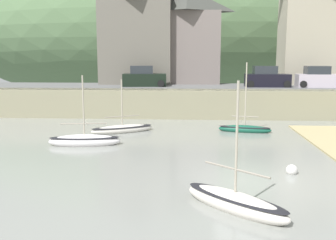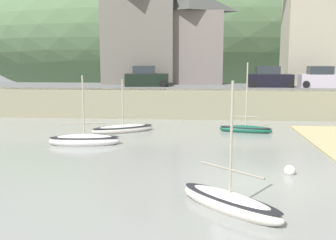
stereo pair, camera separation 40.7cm
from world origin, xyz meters
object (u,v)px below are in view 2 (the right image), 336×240
at_px(fishing_boat_green, 230,202).
at_px(sailboat_far_left, 246,129).
at_px(parked_car_near_slipway, 146,78).
at_px(parked_car_end_of_row, 322,79).
at_px(dinghy_open_wooden, 123,129).
at_px(parked_car_by_wall, 269,78).
at_px(church_with_spire, 321,8).
at_px(waterfront_building_right, 326,26).
at_px(sailboat_nearest_shore, 84,140).
at_px(mooring_buoy, 290,171).
at_px(waterfront_building_centre, 189,35).
at_px(waterfront_building_left, 140,27).

height_order(fishing_boat_green, sailboat_far_left, sailboat_far_left).
bearing_deg(parked_car_near_slipway, parked_car_end_of_row, -6.40).
relative_size(fishing_boat_green, parked_car_near_slipway, 1.10).
distance_m(dinghy_open_wooden, parked_car_by_wall, 16.11).
bearing_deg(church_with_spire, parked_car_near_slipway, -155.12).
height_order(waterfront_building_right, sailboat_nearest_shore, waterfront_building_right).
distance_m(waterfront_building_right, sailboat_nearest_shore, 28.54).
xyz_separation_m(fishing_boat_green, sailboat_far_left, (2.21, 14.26, -0.04)).
distance_m(parked_car_by_wall, parked_car_end_of_row, 4.76).
bearing_deg(dinghy_open_wooden, mooring_buoy, -73.01).
xyz_separation_m(waterfront_building_centre, mooring_buoy, (5.17, -24.26, -7.23)).
bearing_deg(parked_car_end_of_row, waterfront_building_centre, 160.79).
bearing_deg(parked_car_by_wall, sailboat_far_left, -108.57).
distance_m(dinghy_open_wooden, sailboat_far_left, 8.61).
height_order(church_with_spire, dinghy_open_wooden, church_with_spire).
xyz_separation_m(waterfront_building_centre, parked_car_by_wall, (7.59, -4.50, -4.18)).
bearing_deg(sailboat_nearest_shore, sailboat_far_left, 17.89).
distance_m(waterfront_building_centre, fishing_boat_green, 29.62).
distance_m(waterfront_building_left, mooring_buoy, 27.60).
xyz_separation_m(church_with_spire, sailboat_nearest_shore, (-20.14, -23.14, -10.23)).
bearing_deg(waterfront_building_left, mooring_buoy, -66.87).
height_order(waterfront_building_left, parked_car_near_slipway, waterfront_building_left).
height_order(waterfront_building_left, waterfront_building_right, waterfront_building_left).
distance_m(sailboat_nearest_shore, parked_car_near_slipway, 15.04).
relative_size(sailboat_nearest_shore, mooring_buoy, 8.33).
relative_size(waterfront_building_left, waterfront_building_centre, 1.18).
bearing_deg(mooring_buoy, church_with_spire, 72.04).
xyz_separation_m(waterfront_building_right, church_with_spire, (0.54, 4.00, 2.25)).
bearing_deg(parked_car_end_of_row, fishing_boat_green, -112.13).
bearing_deg(waterfront_building_centre, sailboat_far_left, -73.25).
distance_m(waterfront_building_right, dinghy_open_wooden, 24.80).
height_order(waterfront_building_left, dinghy_open_wooden, waterfront_building_left).
bearing_deg(parked_car_end_of_row, parked_car_by_wall, -179.19).
height_order(church_with_spire, mooring_buoy, church_with_spire).
relative_size(parked_car_near_slipway, mooring_buoy, 8.11).
height_order(fishing_boat_green, dinghy_open_wooden, fishing_boat_green).
bearing_deg(waterfront_building_left, church_with_spire, 11.58).
xyz_separation_m(waterfront_building_left, sailboat_far_left, (9.53, -14.42, -8.04)).
bearing_deg(fishing_boat_green, waterfront_building_centre, 136.99).
xyz_separation_m(waterfront_building_centre, church_with_spire, (14.33, 4.00, 3.11)).
bearing_deg(fishing_boat_green, parked_car_by_wall, 120.01).
bearing_deg(waterfront_building_left, waterfront_building_centre, 0.00).
distance_m(fishing_boat_green, sailboat_nearest_shore, 12.41).
distance_m(sailboat_far_left, parked_car_end_of_row, 13.09).
distance_m(waterfront_building_left, sailboat_far_left, 19.06).
distance_m(waterfront_building_right, fishing_boat_green, 31.97).
distance_m(waterfront_building_centre, parked_car_end_of_row, 13.80).
xyz_separation_m(sailboat_nearest_shore, dinghy_open_wooden, (1.56, 4.14, -0.05)).
xyz_separation_m(dinghy_open_wooden, parked_car_end_of_row, (16.61, 10.50, 2.98)).
height_order(sailboat_nearest_shore, sailboat_far_left, sailboat_far_left).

